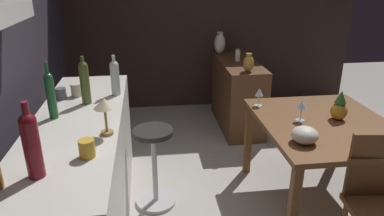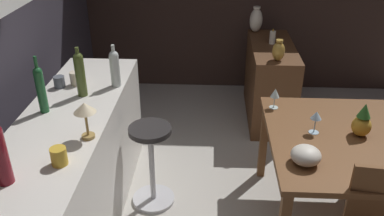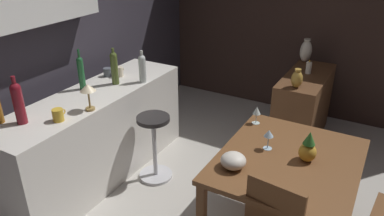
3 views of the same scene
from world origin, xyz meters
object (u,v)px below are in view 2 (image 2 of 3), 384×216
at_px(wine_bottle_olive, 80,73).
at_px(wine_bottle_green, 41,88).
at_px(wine_glass_left, 316,116).
at_px(counter_lamp, 85,111).
at_px(bar_stool, 152,163).
at_px(wine_bottle_clear, 115,67).
at_px(wine_glass_right, 275,94).
at_px(pillar_candle_tall, 272,37).
at_px(cup_mustard, 59,156).
at_px(vase_brass, 279,51).
at_px(fruit_bowl, 306,155).
at_px(cup_cream, 76,78).
at_px(pineapple_centerpiece, 362,122).
at_px(dining_table, 341,148).
at_px(vase_ceramic_ivory, 256,20).
at_px(cup_slate, 59,82).
at_px(sideboard_cabinet, 270,82).

xyz_separation_m(wine_bottle_olive, wine_bottle_green, (-0.26, 0.18, -0.00)).
relative_size(wine_glass_left, counter_lamp, 0.70).
relative_size(bar_stool, wine_bottle_clear, 2.09).
distance_m(wine_glass_left, wine_bottle_clear, 1.49).
relative_size(wine_glass_right, pillar_candle_tall, 1.02).
bearing_deg(pillar_candle_tall, cup_mustard, 148.28).
relative_size(wine_bottle_olive, cup_mustard, 2.97).
relative_size(pillar_candle_tall, vase_brass, 0.79).
bearing_deg(vase_brass, wine_glass_right, 170.86).
xyz_separation_m(fruit_bowl, wine_bottle_clear, (0.72, 1.31, 0.26)).
distance_m(wine_glass_right, wine_bottle_clear, 1.23).
bearing_deg(wine_glass_left, cup_cream, 78.48).
xyz_separation_m(pineapple_centerpiece, fruit_bowl, (-0.35, 0.44, -0.04)).
distance_m(wine_bottle_olive, pillar_candle_tall, 2.14).
bearing_deg(pillar_candle_tall, dining_table, -170.51).
xyz_separation_m(wine_bottle_clear, vase_ceramic_ivory, (1.69, -1.21, -0.10)).
height_order(dining_table, wine_glass_left, wine_glass_left).
xyz_separation_m(wine_bottle_green, cup_slate, (0.39, 0.03, -0.13)).
bearing_deg(wine_bottle_clear, dining_table, -103.87).
relative_size(dining_table, bar_stool, 1.73).
bearing_deg(cup_mustard, pineapple_centerpiece, -70.35).
height_order(dining_table, pillar_candle_tall, pillar_candle_tall).
bearing_deg(bar_stool, pineapple_centerpiece, -94.57).
distance_m(wine_glass_right, fruit_bowl, 0.73).
height_order(wine_glass_left, pineapple_centerpiece, pineapple_centerpiece).
distance_m(wine_bottle_clear, counter_lamp, 0.75).
height_order(bar_stool, pineapple_centerpiece, pineapple_centerpiece).
distance_m(wine_bottle_green, counter_lamp, 0.50).
xyz_separation_m(sideboard_cabinet, vase_brass, (-0.42, 0.01, 0.50)).
height_order(sideboard_cabinet, wine_bottle_clear, wine_bottle_clear).
distance_m(pineapple_centerpiece, cup_cream, 2.09).
bearing_deg(dining_table, wine_bottle_olive, 82.93).
xyz_separation_m(pineapple_centerpiece, vase_brass, (1.18, 0.41, 0.07)).
distance_m(dining_table, cup_slate, 2.10).
bearing_deg(vase_brass, cup_cream, 115.90).
bearing_deg(cup_cream, bar_stool, -113.45).
bearing_deg(dining_table, pillar_candle_tall, 9.49).
xyz_separation_m(wine_glass_right, cup_mustard, (-1.03, 1.29, 0.09)).
bearing_deg(sideboard_cabinet, wine_bottle_green, 133.77).
xyz_separation_m(wine_glass_left, cup_slate, (0.30, 1.86, 0.08)).
bearing_deg(sideboard_cabinet, vase_ceramic_ivory, 17.57).
height_order(sideboard_cabinet, wine_bottle_green, wine_bottle_green).
xyz_separation_m(wine_glass_right, vase_brass, (0.80, -0.13, 0.05)).
bearing_deg(fruit_bowl, dining_table, -45.56).
height_order(sideboard_cabinet, vase_ceramic_ivory, vase_ceramic_ivory).
distance_m(dining_table, pillar_candle_tall, 1.74).
bearing_deg(pineapple_centerpiece, cup_mustard, 109.65).
bearing_deg(wine_bottle_olive, vase_ceramic_ivory, -37.09).
bearing_deg(cup_mustard, counter_lamp, -16.12).
bearing_deg(wine_glass_right, wine_bottle_green, 105.47).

